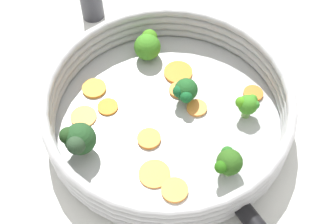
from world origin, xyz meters
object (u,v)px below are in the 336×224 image
object	(u,v)px
carrot_slice_4	(149,139)
broccoli_floret_0	(78,139)
carrot_slice_7	(154,174)
broccoli_floret_4	(185,91)
carrot_slice_0	(178,90)
carrot_slice_9	(108,107)
carrot_slice_8	(178,72)
skillet	(168,120)
carrot_slice_1	(253,94)
broccoli_floret_2	(148,45)
carrot_slice_3	(197,108)
broccoli_floret_1	(248,104)
carrot_slice_6	(84,117)
carrot_slice_5	(175,190)
carrot_slice_2	(94,88)
broccoli_floret_3	(229,162)

from	to	relation	value
carrot_slice_4	broccoli_floret_0	size ratio (longest dim) A/B	0.63
carrot_slice_7	broccoli_floret_4	world-z (taller)	broccoli_floret_4
carrot_slice_0	carrot_slice_9	bearing A→B (deg)	-107.99
carrot_slice_9	broccoli_floret_4	world-z (taller)	broccoli_floret_4
carrot_slice_4	carrot_slice_8	bearing A→B (deg)	126.40
skillet	carrot_slice_0	world-z (taller)	carrot_slice_0
carrot_slice_1	carrot_slice_4	bearing A→B (deg)	-97.03
carrot_slice_4	broccoli_floret_0	bearing A→B (deg)	-111.81
skillet	broccoli_floret_0	size ratio (longest dim) A/B	6.32
carrot_slice_4	broccoli_floret_2	xyz separation A→B (m)	(-0.14, 0.09, 0.02)
carrot_slice_1	carrot_slice_9	size ratio (longest dim) A/B	0.97
carrot_slice_3	carrot_slice_9	world-z (taller)	carrot_slice_3
carrot_slice_0	carrot_slice_7	size ratio (longest dim) A/B	0.67
broccoli_floret_2	broccoli_floret_1	bearing A→B (deg)	16.69
broccoli_floret_0	skillet	bearing A→B (deg)	81.73
broccoli_floret_4	carrot_slice_6	bearing A→B (deg)	-112.88
broccoli_floret_1	broccoli_floret_4	bearing A→B (deg)	-140.67
carrot_slice_6	broccoli_floret_1	bearing A→B (deg)	56.66
carrot_slice_5	carrot_slice_8	world-z (taller)	same
carrot_slice_6	carrot_slice_2	bearing A→B (deg)	133.88
skillet	carrot_slice_5	size ratio (longest dim) A/B	9.49
carrot_slice_1	carrot_slice_4	xyz separation A→B (m)	(-0.02, -0.18, 0.00)
carrot_slice_6	broccoli_floret_0	distance (m)	0.07
broccoli_floret_0	broccoli_floret_3	distance (m)	0.21
carrot_slice_3	carrot_slice_6	distance (m)	0.18
broccoli_floret_0	broccoli_floret_3	world-z (taller)	broccoli_floret_0
carrot_slice_7	carrot_slice_9	xyz separation A→B (m)	(-0.14, 0.00, 0.00)
carrot_slice_0	broccoli_floret_1	world-z (taller)	broccoli_floret_1
broccoli_floret_0	broccoli_floret_2	size ratio (longest dim) A/B	1.21
broccoli_floret_3	broccoli_floret_2	bearing A→B (deg)	173.35
carrot_slice_8	carrot_slice_7	bearing A→B (deg)	-45.24
carrot_slice_1	carrot_slice_6	bearing A→B (deg)	-114.96
carrot_slice_1	broccoli_floret_4	distance (m)	0.11
broccoli_floret_2	broccoli_floret_4	size ratio (longest dim) A/B	1.07
carrot_slice_5	carrot_slice_9	world-z (taller)	carrot_slice_5
carrot_slice_7	carrot_slice_1	bearing A→B (deg)	98.31
skillet	carrot_slice_2	xyz separation A→B (m)	(-0.11, -0.07, 0.01)
carrot_slice_3	carrot_slice_6	world-z (taller)	carrot_slice_3
carrot_slice_1	carrot_slice_5	size ratio (longest dim) A/B	0.83
carrot_slice_6	broccoli_floret_2	distance (m)	0.16
carrot_slice_4	broccoli_floret_1	bearing A→B (deg)	72.64
carrot_slice_3	skillet	bearing A→B (deg)	-104.19
carrot_slice_0	broccoli_floret_0	world-z (taller)	broccoli_floret_0
carrot_slice_0	carrot_slice_5	bearing A→B (deg)	-36.79
carrot_slice_4	broccoli_floret_3	size ratio (longest dim) A/B	0.77
skillet	broccoli_floret_1	size ratio (longest dim) A/B	8.40
skillet	carrot_slice_3	bearing A→B (deg)	75.81
skillet	carrot_slice_8	xyz separation A→B (m)	(-0.06, 0.06, 0.01)
carrot_slice_2	broccoli_floret_1	distance (m)	0.24
broccoli_floret_3	broccoli_floret_4	bearing A→B (deg)	170.08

